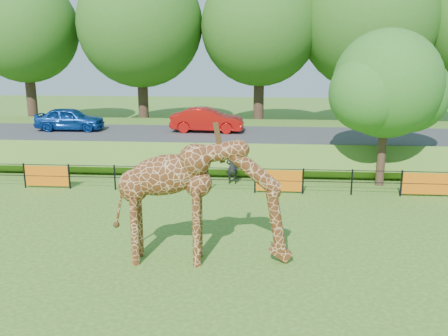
# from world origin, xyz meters

# --- Properties ---
(ground) EXTENTS (90.00, 90.00, 0.00)m
(ground) POSITION_xyz_m (0.00, 0.00, 0.00)
(ground) COLOR #346118
(ground) RESTS_ON ground
(giraffe) EXTENTS (5.10, 1.09, 3.62)m
(giraffe) POSITION_xyz_m (0.62, 1.15, 1.81)
(giraffe) COLOR #562A11
(giraffe) RESTS_ON ground
(perimeter_fence) EXTENTS (28.07, 0.10, 1.10)m
(perimeter_fence) POSITION_xyz_m (0.00, 8.00, 0.55)
(perimeter_fence) COLOR black
(perimeter_fence) RESTS_ON ground
(embankment) EXTENTS (40.00, 9.00, 1.30)m
(embankment) POSITION_xyz_m (0.00, 15.50, 0.65)
(embankment) COLOR #346118
(embankment) RESTS_ON ground
(road) EXTENTS (40.00, 5.00, 0.12)m
(road) POSITION_xyz_m (0.00, 14.00, 1.36)
(road) COLOR #323235
(road) RESTS_ON embankment
(car_blue) EXTENTS (3.75, 1.57, 1.27)m
(car_blue) POSITION_xyz_m (-8.33, 14.40, 2.05)
(car_blue) COLOR #1549AD
(car_blue) RESTS_ON road
(car_red) EXTENTS (3.98, 1.52, 1.29)m
(car_red) POSITION_xyz_m (-0.72, 14.52, 2.07)
(car_red) COLOR red
(car_red) RESTS_ON road
(visitor) EXTENTS (0.56, 0.38, 1.48)m
(visitor) POSITION_xyz_m (0.95, 9.37, 0.74)
(visitor) COLOR black
(visitor) RESTS_ON ground
(tree_east) EXTENTS (5.40, 4.71, 6.76)m
(tree_east) POSITION_xyz_m (7.60, 9.63, 4.28)
(tree_east) COLOR #392419
(tree_east) RESTS_ON ground
(bg_tree_line) EXTENTS (37.30, 8.80, 11.82)m
(bg_tree_line) POSITION_xyz_m (1.89, 22.00, 7.19)
(bg_tree_line) COLOR #392419
(bg_tree_line) RESTS_ON ground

